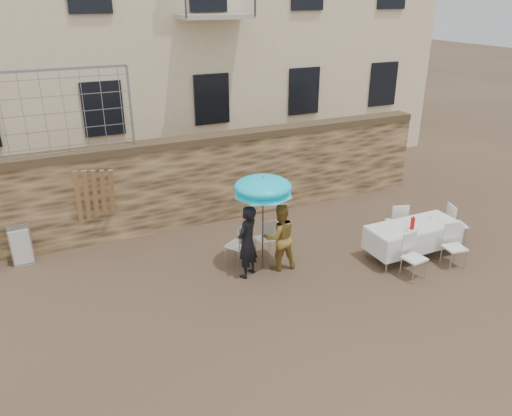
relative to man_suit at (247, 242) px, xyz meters
name	(u,v)px	position (x,y,z in m)	size (l,w,h in m)	color
ground	(288,330)	(-0.10, -1.99, -0.78)	(80.00, 80.00, 0.00)	brown
stone_wall	(195,181)	(-0.10, 3.01, 0.32)	(13.00, 0.50, 2.20)	olive
chain_link_fence	(55,114)	(-3.10, 3.01, 2.32)	(3.20, 0.06, 1.80)	gray
man_suit	(247,242)	(0.00, 0.00, 0.00)	(0.57, 0.38, 1.57)	black
woman_dress	(280,237)	(0.75, 0.00, -0.05)	(0.71, 0.56, 1.47)	gold
umbrella	(263,189)	(0.40, 0.10, 1.04)	(1.22, 1.22, 1.94)	#3F3F44
couple_chair_left	(237,244)	(0.00, 0.55, -0.30)	(0.48, 0.48, 0.96)	white
couple_chair_right	(266,238)	(0.70, 0.55, -0.30)	(0.48, 0.48, 0.96)	white
banquet_table	(414,226)	(3.67, -0.78, -0.05)	(2.10, 0.85, 0.78)	white
soda_bottle	(412,224)	(3.47, -0.93, 0.12)	(0.09, 0.09, 0.26)	red
table_chair_front_left	(415,257)	(3.07, -1.53, -0.30)	(0.48, 0.48, 0.96)	white
table_chair_front_right	(455,247)	(4.17, -1.53, -0.30)	(0.48, 0.48, 0.96)	white
table_chair_back	(396,221)	(3.87, 0.02, -0.30)	(0.48, 0.48, 0.96)	white
table_chair_side	(457,224)	(5.07, -0.68, -0.30)	(0.48, 0.48, 0.96)	white
chair_stack_right	(21,243)	(-4.22, 2.61, -0.32)	(0.46, 0.40, 0.92)	white
wood_planks	(93,207)	(-2.62, 2.68, 0.22)	(0.70, 0.20, 2.00)	#A37749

